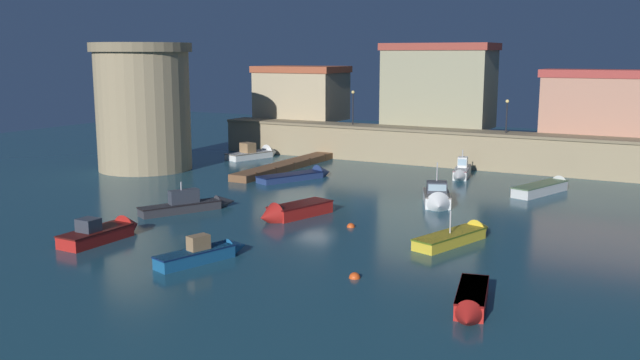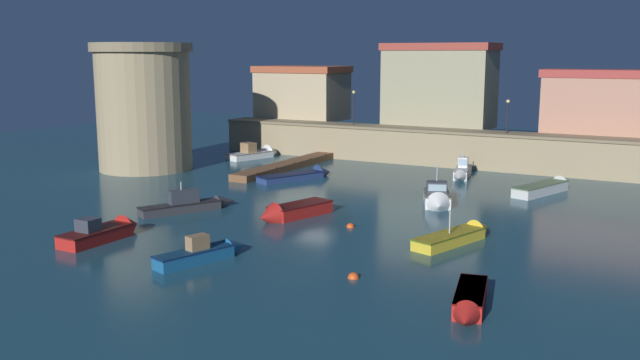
{
  "view_description": "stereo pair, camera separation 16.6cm",
  "coord_description": "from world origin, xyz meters",
  "px_view_note": "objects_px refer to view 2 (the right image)",
  "views": [
    {
      "loc": [
        23.08,
        -42.02,
        10.5
      ],
      "look_at": [
        0.0,
        0.61,
        1.62
      ],
      "focal_mm": 38.9,
      "sensor_mm": 36.0,
      "label": 1
    },
    {
      "loc": [
        23.23,
        -41.94,
        10.5
      ],
      "look_at": [
        0.0,
        0.61,
        1.62
      ],
      "focal_mm": 38.9,
      "sensor_mm": 36.0,
      "label": 2
    }
  ],
  "objects_px": {
    "moored_boat_2": "(547,187)",
    "moored_boat_5": "(460,235)",
    "moored_boat_8": "(290,211)",
    "mooring_buoy_1": "(353,278)",
    "moored_boat_9": "(258,153)",
    "moored_boat_3": "(205,252)",
    "moored_boat_6": "(437,199)",
    "moored_boat_0": "(192,204)",
    "fortress_tower": "(144,106)",
    "mooring_buoy_0": "(350,227)",
    "moored_boat_7": "(469,302)",
    "quay_lamp_0": "(354,102)",
    "moored_boat_4": "(462,172)",
    "moored_boat_10": "(106,231)",
    "moored_boat_1": "(302,175)",
    "quay_lamp_1": "(508,110)"
  },
  "relations": [
    {
      "from": "moored_boat_0",
      "to": "mooring_buoy_0",
      "type": "bearing_deg",
      "value": -57.24
    },
    {
      "from": "quay_lamp_1",
      "to": "moored_boat_3",
      "type": "height_order",
      "value": "quay_lamp_1"
    },
    {
      "from": "moored_boat_5",
      "to": "moored_boat_6",
      "type": "height_order",
      "value": "moored_boat_6"
    },
    {
      "from": "quay_lamp_1",
      "to": "mooring_buoy_0",
      "type": "bearing_deg",
      "value": -96.77
    },
    {
      "from": "quay_lamp_0",
      "to": "moored_boat_4",
      "type": "bearing_deg",
      "value": -23.92
    },
    {
      "from": "moored_boat_2",
      "to": "mooring_buoy_1",
      "type": "bearing_deg",
      "value": -169.91
    },
    {
      "from": "moored_boat_3",
      "to": "mooring_buoy_1",
      "type": "xyz_separation_m",
      "value": [
        7.96,
        1.07,
        -0.42
      ]
    },
    {
      "from": "fortress_tower",
      "to": "moored_boat_8",
      "type": "distance_m",
      "value": 24.48
    },
    {
      "from": "moored_boat_1",
      "to": "moored_boat_8",
      "type": "distance_m",
      "value": 14.29
    },
    {
      "from": "moored_boat_5",
      "to": "fortress_tower",
      "type": "bearing_deg",
      "value": 90.13
    },
    {
      "from": "moored_boat_8",
      "to": "moored_boat_4",
      "type": "bearing_deg",
      "value": -179.06
    },
    {
      "from": "fortress_tower",
      "to": "mooring_buoy_0",
      "type": "distance_m",
      "value": 28.71
    },
    {
      "from": "fortress_tower",
      "to": "moored_boat_0",
      "type": "xyz_separation_m",
      "value": [
        14.68,
        -11.64,
        -5.32
      ]
    },
    {
      "from": "fortress_tower",
      "to": "moored_boat_9",
      "type": "distance_m",
      "value": 13.09
    },
    {
      "from": "quay_lamp_1",
      "to": "moored_boat_9",
      "type": "relative_size",
      "value": 0.47
    },
    {
      "from": "moored_boat_3",
      "to": "moored_boat_8",
      "type": "xyz_separation_m",
      "value": [
        -0.98,
        10.07,
        0.01
      ]
    },
    {
      "from": "moored_boat_2",
      "to": "moored_boat_10",
      "type": "bearing_deg",
      "value": 162.17
    },
    {
      "from": "moored_boat_5",
      "to": "moored_boat_8",
      "type": "height_order",
      "value": "moored_boat_5"
    },
    {
      "from": "moored_boat_6",
      "to": "moored_boat_8",
      "type": "xyz_separation_m",
      "value": [
        -7.21,
        -7.88,
        -0.11
      ]
    },
    {
      "from": "moored_boat_0",
      "to": "moored_boat_5",
      "type": "relative_size",
      "value": 1.01
    },
    {
      "from": "quay_lamp_0",
      "to": "moored_boat_2",
      "type": "height_order",
      "value": "quay_lamp_0"
    },
    {
      "from": "moored_boat_2",
      "to": "moored_boat_8",
      "type": "bearing_deg",
      "value": 161.1
    },
    {
      "from": "quay_lamp_1",
      "to": "fortress_tower",
      "type": "bearing_deg",
      "value": -152.36
    },
    {
      "from": "fortress_tower",
      "to": "quay_lamp_0",
      "type": "xyz_separation_m",
      "value": [
        13.74,
        15.26,
        -0.09
      ]
    },
    {
      "from": "moored_boat_8",
      "to": "mooring_buoy_1",
      "type": "relative_size",
      "value": 10.79
    },
    {
      "from": "moored_boat_5",
      "to": "moored_boat_0",
      "type": "bearing_deg",
      "value": 111.5
    },
    {
      "from": "moored_boat_7",
      "to": "mooring_buoy_0",
      "type": "height_order",
      "value": "moored_boat_7"
    },
    {
      "from": "moored_boat_8",
      "to": "mooring_buoy_0",
      "type": "distance_m",
      "value": 4.53
    },
    {
      "from": "fortress_tower",
      "to": "moored_boat_3",
      "type": "height_order",
      "value": "fortress_tower"
    },
    {
      "from": "moored_boat_2",
      "to": "moored_boat_8",
      "type": "distance_m",
      "value": 21.09
    },
    {
      "from": "quay_lamp_1",
      "to": "mooring_buoy_1",
      "type": "relative_size",
      "value": 5.45
    },
    {
      "from": "mooring_buoy_1",
      "to": "moored_boat_3",
      "type": "bearing_deg",
      "value": -172.32
    },
    {
      "from": "moored_boat_0",
      "to": "moored_boat_4",
      "type": "height_order",
      "value": "moored_boat_4"
    },
    {
      "from": "moored_boat_9",
      "to": "moored_boat_10",
      "type": "bearing_deg",
      "value": -144.28
    },
    {
      "from": "moored_boat_3",
      "to": "mooring_buoy_1",
      "type": "bearing_deg",
      "value": -65.07
    },
    {
      "from": "moored_boat_0",
      "to": "moored_boat_3",
      "type": "distance_m",
      "value": 11.71
    },
    {
      "from": "moored_boat_7",
      "to": "moored_boat_10",
      "type": "xyz_separation_m",
      "value": [
        -21.62,
        1.08,
        0.07
      ]
    },
    {
      "from": "fortress_tower",
      "to": "moored_boat_0",
      "type": "distance_m",
      "value": 19.48
    },
    {
      "from": "moored_boat_2",
      "to": "moored_boat_6",
      "type": "relative_size",
      "value": 1.47
    },
    {
      "from": "moored_boat_8",
      "to": "moored_boat_9",
      "type": "height_order",
      "value": "moored_boat_9"
    },
    {
      "from": "moored_boat_6",
      "to": "moored_boat_8",
      "type": "bearing_deg",
      "value": -64.95
    },
    {
      "from": "moored_boat_7",
      "to": "moored_boat_8",
      "type": "height_order",
      "value": "moored_boat_8"
    },
    {
      "from": "fortress_tower",
      "to": "moored_boat_0",
      "type": "height_order",
      "value": "fortress_tower"
    },
    {
      "from": "quay_lamp_0",
      "to": "moored_boat_4",
      "type": "height_order",
      "value": "quay_lamp_0"
    },
    {
      "from": "moored_boat_7",
      "to": "moored_boat_10",
      "type": "bearing_deg",
      "value": -105.12
    },
    {
      "from": "moored_boat_2",
      "to": "moored_boat_5",
      "type": "xyz_separation_m",
      "value": [
        -1.59,
        -16.84,
        -0.07
      ]
    },
    {
      "from": "moored_boat_0",
      "to": "mooring_buoy_1",
      "type": "bearing_deg",
      "value": -88.5
    },
    {
      "from": "moored_boat_5",
      "to": "mooring_buoy_1",
      "type": "relative_size",
      "value": 12.0
    },
    {
      "from": "moored_boat_9",
      "to": "moored_boat_2",
      "type": "bearing_deg",
      "value": -80.86
    },
    {
      "from": "moored_boat_8",
      "to": "mooring_buoy_0",
      "type": "bearing_deg",
      "value": 102.54
    }
  ]
}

